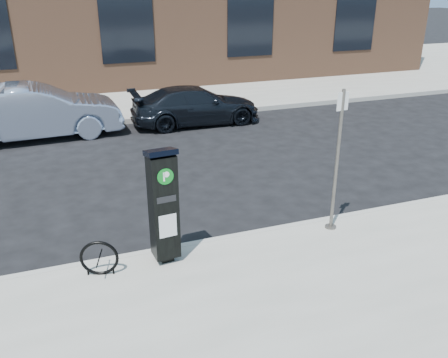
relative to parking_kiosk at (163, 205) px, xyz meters
name	(u,v)px	position (x,y,z in m)	size (l,w,h in m)	color
ground	(253,239)	(1.63, 0.35, -1.09)	(120.00, 120.00, 0.00)	black
sidewalk_far	(124,83)	(1.63, 14.35, -1.02)	(60.00, 12.00, 0.15)	gray
curb_near	(254,236)	(1.63, 0.33, -1.02)	(60.00, 0.12, 0.16)	#9E9B93
curb_far	(154,119)	(1.63, 8.37, -1.02)	(60.00, 0.12, 0.16)	#9E9B93
parking_kiosk	(163,205)	(0.00, 0.00, 0.00)	(0.45, 0.41, 1.84)	black
sign_pole	(337,163)	(2.95, 0.02, 0.27)	(0.22, 0.20, 2.44)	#59524E
bike_rack	(99,258)	(-1.00, -0.06, -0.67)	(0.55, 0.19, 0.56)	black
car_silver	(36,112)	(-1.81, 7.75, -0.33)	(1.61, 4.61, 1.52)	#9AA7C4
car_dark	(196,105)	(2.82, 7.61, -0.51)	(1.63, 4.00, 1.16)	black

